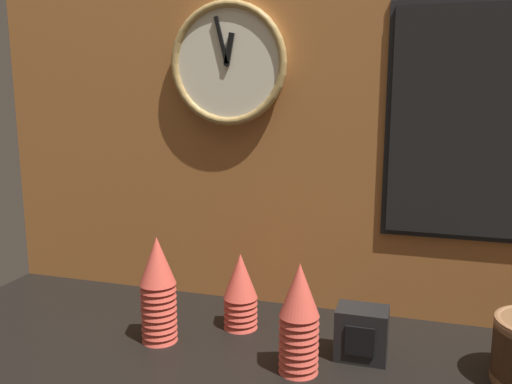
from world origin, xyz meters
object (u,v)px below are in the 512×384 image
Objects in this scene: cup_stack_center_left at (158,289)px; napkin_dispenser at (362,333)px; menu_board at (499,124)px; cup_stack_center_right at (299,318)px; cup_stack_center at (240,291)px; wall_clock at (228,64)px.

cup_stack_center_left reaches higher than napkin_dispenser.
cup_stack_center_left is 80.94cm from menu_board.
menu_board is (36.06, 30.94, 35.69)cm from cup_stack_center_right.
cup_stack_center_right reaches higher than cup_stack_center.
cup_stack_center is 1.66× the size of napkin_dispenser.
cup_stack_center_left reaches higher than cup_stack_center.
menu_board reaches higher than cup_stack_center.
wall_clock is at bearing 129.53° from cup_stack_center_right.
wall_clock reaches higher than cup_stack_center_right.
cup_stack_center is (-16.98, 15.32, -2.16)cm from cup_stack_center_right.
wall_clock reaches higher than cup_stack_center.
cup_stack_center is at bearing 167.31° from napkin_dispenser.
cup_stack_center is at bearing 37.49° from cup_stack_center_left.
cup_stack_center_right is 62.48cm from wall_clock.
cup_stack_center_right is 1.24× the size of cup_stack_center.
menu_board reaches higher than cup_stack_center_left.
cup_stack_center_left is at bearing -173.30° from napkin_dispenser.
cup_stack_center_right is at bearing -140.81° from napkin_dispenser.
wall_clock reaches higher than menu_board.
napkin_dispenser is (-25.01, -21.94, -41.35)cm from menu_board.
cup_stack_center_right is at bearing -7.12° from cup_stack_center_left.
menu_board is at bearing 40.63° from cup_stack_center_right.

